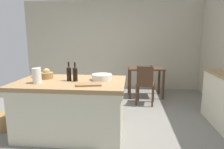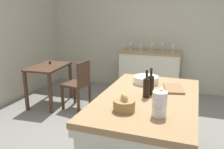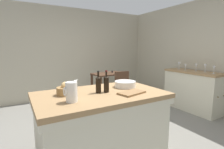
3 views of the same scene
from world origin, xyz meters
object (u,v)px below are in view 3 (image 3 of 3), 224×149
Objects in this scene: bread_basket at (65,90)px; wine_bottle_dark at (106,83)px; side_cabinet at (192,90)px; wine_glass_right at (185,66)px; cutting_board at (132,93)px; wine_glass_far_left at (214,68)px; wooden_chair at (120,87)px; wine_glass_middle at (196,66)px; island_table at (101,121)px; wash_bowl at (125,84)px; pitcher at (71,92)px; wine_bottle_amber at (98,84)px; wine_glass_far_right at (179,64)px; writing_desk at (109,78)px; wine_glass_left at (205,67)px.

wine_bottle_dark is at bearing -15.60° from bread_basket.
wine_glass_right is at bearing 93.85° from side_cabinet.
wine_glass_far_left reaches higher than cutting_board.
wine_glass_far_left is at bearing -47.98° from wooden_chair.
wine_glass_far_left is at bearing -91.22° from side_cabinet.
wine_glass_middle reaches higher than wooden_chair.
cutting_board is 2.46m from wine_glass_middle.
wine_glass_right is at bearing 14.82° from island_table.
wash_bowl reaches higher than side_cabinet.
bread_basket is (-0.44, 0.14, 0.46)m from island_table.
wooden_chair is 3.42× the size of pitcher.
wine_glass_far_left is at bearing -0.20° from wine_bottle_amber.
bread_basket is at bearing -174.18° from wine_glass_middle.
pitcher is 0.89× the size of wine_bottle_dark.
pitcher is 3.09m from wine_glass_far_left.
bread_basket is at bearing 179.15° from wash_bowl.
side_cabinet is 4.44× the size of wine_bottle_dark.
cutting_board is (0.79, -0.05, -0.10)m from pitcher.
wine_glass_far_right is at bearing 86.06° from wine_glass_far_left.
side_cabinet is 0.59m from wine_glass_middle.
pitcher is 1.52× the size of wine_glass_middle.
writing_desk is 2.71m from bread_basket.
cutting_board is (0.34, -0.24, 0.41)m from island_table.
wooden_chair is 4.97× the size of wine_glass_left.
side_cabinet is at bearing 10.73° from wine_bottle_dark.
island_table is at bearing -121.18° from writing_desk.
pitcher is 0.83× the size of wash_bowl.
island_table is at bearing -165.18° from wine_glass_right.
wine_glass_left reaches higher than bread_basket.
writing_desk is 2.57m from wine_glass_far_left.
wine_glass_far_left reaches higher than bread_basket.
wine_bottle_amber is 2.74m from wine_glass_right.
wooden_chair is 2.56× the size of cutting_board.
wine_glass_middle is at bearing 5.82° from bread_basket.
wine_bottle_dark reaches higher than wine_glass_right.
wine_bottle_dark reaches higher than side_cabinet.
wash_bowl is 1.57× the size of bread_basket.
wash_bowl is at bearing 14.53° from island_table.
island_table is 1.80× the size of writing_desk.
pitcher reaches higher than wine_glass_left.
wine_bottle_amber reaches higher than wine_glass_middle.
cutting_board is at bearing -153.60° from wine_glass_far_right.
side_cabinet reaches higher than writing_desk.
island_table is 0.58m from cutting_board.
pitcher is (-0.45, -0.19, 0.52)m from island_table.
bread_basket is 1.22× the size of wine_glass_far_left.
bread_basket is 1.34× the size of wine_glass_right.
wine_glass_right is at bearing -31.31° from wooden_chair.
wine_glass_middle is 1.15× the size of wine_glass_right.
wine_glass_middle reaches higher than wash_bowl.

